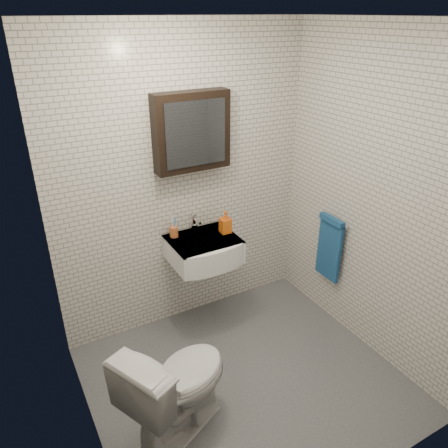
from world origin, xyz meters
name	(u,v)px	position (x,y,z in m)	size (l,w,h in m)	color
ground	(246,380)	(0.00, 0.00, 0.01)	(2.20, 2.00, 0.01)	#4E5055
room_shell	(251,204)	(0.00, 0.00, 1.47)	(2.22, 2.02, 2.51)	silver
washbasin	(206,251)	(0.05, 0.73, 0.76)	(0.55, 0.50, 0.20)	white
faucet	(195,224)	(0.05, 0.93, 0.92)	(0.06, 0.20, 0.15)	silver
mirror_cabinet	(192,132)	(0.05, 0.93, 1.70)	(0.60, 0.15, 0.60)	black
towel_rail	(330,245)	(1.04, 0.35, 0.72)	(0.09, 0.30, 0.58)	silver
toothbrush_cup	(174,231)	(-0.14, 0.93, 0.90)	(0.08, 0.08, 0.19)	#B75D2D
soap_bottle	(225,222)	(0.27, 0.79, 0.95)	(0.09, 0.09, 0.19)	#F04F19
toilet	(178,385)	(-0.60, -0.13, 0.39)	(0.43, 0.76, 0.77)	silver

